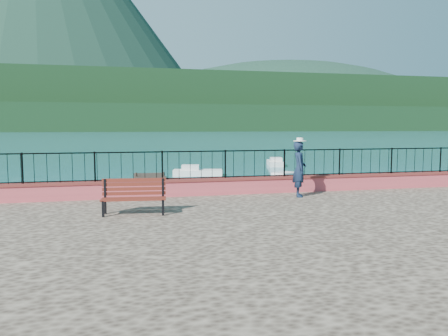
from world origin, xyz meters
name	(u,v)px	position (x,y,z in m)	size (l,w,h in m)	color
ground	(267,257)	(0.00, 0.00, 0.00)	(2000.00, 2000.00, 0.00)	#19596B
parapet	(234,186)	(0.00, 3.70, 1.49)	(28.00, 0.46, 0.58)	#BF454D
railing	(234,164)	(0.00, 3.70, 2.25)	(27.00, 0.05, 0.95)	black
dock	(158,191)	(-2.00, 12.00, 0.15)	(2.00, 16.00, 0.30)	#2D231C
far_forest	(125,118)	(0.00, 300.00, 9.00)	(900.00, 60.00, 18.00)	black
foothills	(124,104)	(0.00, 360.00, 22.00)	(900.00, 120.00, 44.00)	black
volcano	(36,0)	(-120.00, 700.00, 190.00)	(560.00, 560.00, 380.00)	#142D23
companion_hill	(286,129)	(220.00, 560.00, 0.00)	(448.00, 384.00, 180.00)	#142D23
park_bench	(134,204)	(-3.55, 0.84, 1.49)	(1.78, 0.75, 0.96)	black
person	(299,169)	(2.03, 2.62, 2.14)	(0.69, 0.45, 1.89)	#101D32
hat	(300,139)	(2.03, 2.62, 3.15)	(0.44, 0.44, 0.12)	white
boat_0	(64,196)	(-6.42, 9.77, 0.40)	(3.68, 1.30, 0.80)	white
boat_1	(238,184)	(2.44, 12.00, 0.40)	(3.54, 1.30, 0.80)	silver
boat_2	(290,177)	(6.42, 14.26, 0.40)	(3.95, 1.30, 0.80)	silver
boat_4	(198,170)	(1.59, 20.18, 0.40)	(3.55, 1.30, 0.80)	silver
boat_5	(275,161)	(9.98, 26.66, 0.40)	(3.88, 1.30, 0.80)	silver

